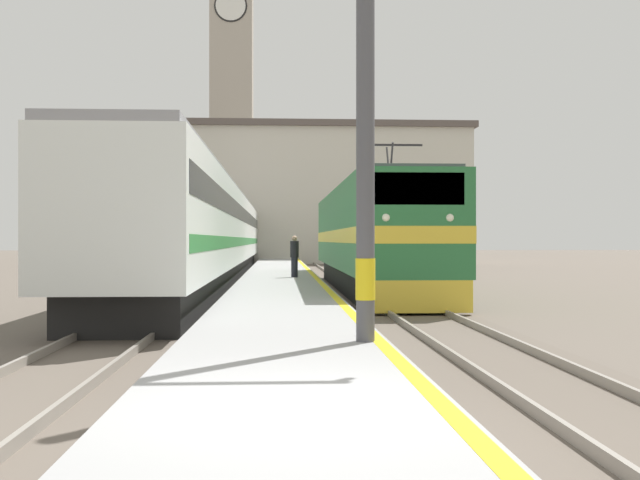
{
  "coord_description": "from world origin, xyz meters",
  "views": [
    {
      "loc": [
        -0.07,
        -6.63,
        1.9
      ],
      "look_at": [
        1.93,
        29.37,
        1.89
      ],
      "focal_mm": 42.0,
      "sensor_mm": 36.0,
      "label": 1
    }
  ],
  "objects": [
    {
      "name": "platform",
      "position": [
        0.0,
        25.0,
        0.22
      ],
      "size": [
        3.08,
        140.0,
        0.44
      ],
      "color": "#999999",
      "rests_on": "ground"
    },
    {
      "name": "rail_track_far",
      "position": [
        -3.14,
        25.0,
        0.03
      ],
      "size": [
        2.84,
        140.0,
        0.16
      ],
      "color": "#60564C",
      "rests_on": "ground"
    },
    {
      "name": "catenary_mast",
      "position": [
        1.26,
        4.11,
        4.17
      ],
      "size": [
        2.48,
        0.29,
        7.55
      ],
      "color": "#4C4C51",
      "rests_on": "platform"
    },
    {
      "name": "passenger_train",
      "position": [
        -3.14,
        28.99,
        2.25
      ],
      "size": [
        2.92,
        44.72,
        4.19
      ],
      "color": "black",
      "rests_on": "ground"
    },
    {
      "name": "locomotive_train",
      "position": [
        3.37,
        20.97,
        1.99
      ],
      "size": [
        2.92,
        18.87,
        4.87
      ],
      "color": "black",
      "rests_on": "ground"
    },
    {
      "name": "rail_track_near",
      "position": [
        3.37,
        25.0,
        0.03
      ],
      "size": [
        2.84,
        140.0,
        0.16
      ],
      "color": "#60564C",
      "rests_on": "ground"
    },
    {
      "name": "clock_tower",
      "position": [
        -4.63,
        67.2,
        16.28
      ],
      "size": [
        5.09,
        5.09,
        30.81
      ],
      "color": "#ADA393",
      "rests_on": "ground"
    },
    {
      "name": "ground_plane",
      "position": [
        0.0,
        30.0,
        0.0
      ],
      "size": [
        200.0,
        200.0,
        0.0
      ],
      "primitive_type": "plane",
      "color": "#60564C"
    },
    {
      "name": "station_building",
      "position": [
        1.61,
        56.17,
        5.67
      ],
      "size": [
        28.05,
        9.96,
        11.29
      ],
      "color": "beige",
      "rests_on": "ground"
    },
    {
      "name": "person_on_platform",
      "position": [
        0.56,
        22.72,
        1.29
      ],
      "size": [
        0.34,
        0.34,
        1.63
      ],
      "color": "#23232D",
      "rests_on": "platform"
    }
  ]
}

